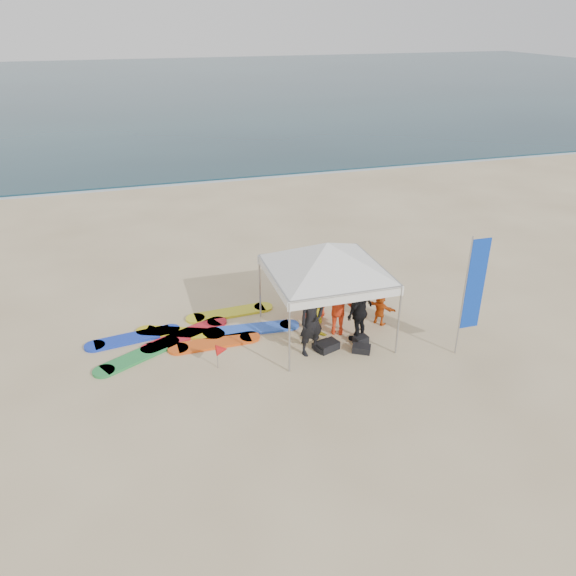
% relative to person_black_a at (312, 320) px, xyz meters
% --- Properties ---
extents(ground, '(120.00, 120.00, 0.00)m').
position_rel_person_black_a_xyz_m(ground, '(-0.98, -1.17, -0.95)').
color(ground, beige).
rests_on(ground, ground).
extents(ocean, '(160.00, 84.00, 0.08)m').
position_rel_person_black_a_xyz_m(ocean, '(-0.98, 58.83, -0.91)').
color(ocean, '#0C2633').
rests_on(ocean, ground).
extents(shoreline_foam, '(160.00, 1.20, 0.01)m').
position_rel_person_black_a_xyz_m(shoreline_foam, '(-0.98, 17.03, -0.95)').
color(shoreline_foam, silver).
rests_on(shoreline_foam, ground).
extents(person_black_a, '(0.79, 0.63, 1.90)m').
position_rel_person_black_a_xyz_m(person_black_a, '(0.00, 0.00, 0.00)').
color(person_black_a, black).
rests_on(person_black_a, ground).
extents(person_yellow, '(0.98, 0.82, 1.82)m').
position_rel_person_black_a_xyz_m(person_yellow, '(0.42, 0.67, -0.04)').
color(person_yellow, gold).
rests_on(person_yellow, ground).
extents(person_orange_a, '(1.27, 1.01, 1.72)m').
position_rel_person_black_a_xyz_m(person_orange_a, '(1.01, 0.74, -0.09)').
color(person_orange_a, red).
rests_on(person_orange_a, ground).
extents(person_black_b, '(1.06, 0.87, 1.70)m').
position_rel_person_black_a_xyz_m(person_black_b, '(1.42, 0.26, -0.10)').
color(person_black_b, black).
rests_on(person_black_b, ground).
extents(person_orange_b, '(0.94, 0.81, 1.62)m').
position_rel_person_black_a_xyz_m(person_orange_b, '(0.66, 1.65, -0.14)').
color(person_orange_b, red).
rests_on(person_orange_b, ground).
extents(person_seated, '(0.71, 0.88, 0.94)m').
position_rel_person_black_a_xyz_m(person_seated, '(2.32, 0.87, -0.48)').
color(person_seated, '#D95513').
rests_on(person_seated, ground).
extents(canopy_tent, '(4.03, 4.03, 3.04)m').
position_rel_person_black_a_xyz_m(canopy_tent, '(0.65, 0.79, 1.69)').
color(canopy_tent, '#A5A5A8').
rests_on(canopy_tent, ground).
extents(feather_flag, '(0.54, 0.04, 3.20)m').
position_rel_person_black_a_xyz_m(feather_flag, '(3.77, -1.08, 0.93)').
color(feather_flag, '#A5A5A8').
rests_on(feather_flag, ground).
extents(marker_pennant, '(0.28, 0.28, 0.64)m').
position_rel_person_black_a_xyz_m(marker_pennant, '(-2.29, 0.02, -0.46)').
color(marker_pennant, '#A5A5A8').
rests_on(marker_pennant, ground).
extents(gear_pile, '(1.54, 0.93, 0.22)m').
position_rel_person_black_a_xyz_m(gear_pile, '(0.75, -0.04, -0.85)').
color(gear_pile, black).
rests_on(gear_pile, ground).
extents(surfboard_spread, '(5.24, 2.58, 0.07)m').
position_rel_person_black_a_xyz_m(surfboard_spread, '(-2.80, 1.71, -0.92)').
color(surfboard_spread, blue).
rests_on(surfboard_spread, ground).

